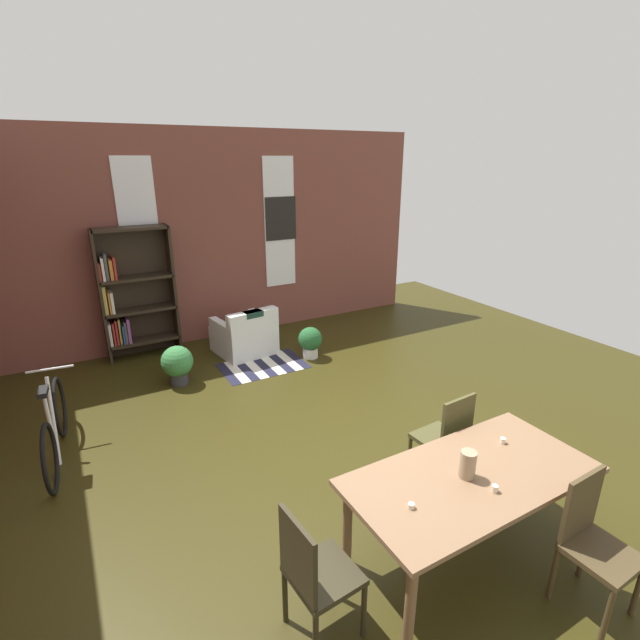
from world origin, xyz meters
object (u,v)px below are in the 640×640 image
object	(u,v)px
dining_chair_near_right	(592,539)
potted_plant_corner	(177,363)
potted_plant_by_shelf	(310,341)
bookshelf_tall	(132,295)
dining_chair_far_right	(446,436)
vase_on_table	(468,464)
bicycle_second	(55,429)
armchair_white	(245,336)
dining_chair_head_left	(314,573)
dining_table	(471,483)

from	to	relation	value
dining_chair_near_right	potted_plant_corner	size ratio (longest dim) A/B	1.77
potted_plant_by_shelf	bookshelf_tall	bearing A→B (deg)	148.94
dining_chair_far_right	potted_plant_by_shelf	distance (m)	3.19
vase_on_table	dining_chair_far_right	size ratio (longest dim) A/B	0.22
potted_plant_corner	bicycle_second	bearing A→B (deg)	-144.10
potted_plant_by_shelf	potted_plant_corner	bearing A→B (deg)	177.09
armchair_white	bicycle_second	bearing A→B (deg)	-148.45
vase_on_table	potted_plant_by_shelf	distance (m)	3.96
potted_plant_by_shelf	dining_chair_near_right	bearing A→B (deg)	-94.04
vase_on_table	potted_plant_by_shelf	xyz separation A→B (m)	(0.79, 3.84, -0.57)
dining_chair_head_left	potted_plant_corner	world-z (taller)	dining_chair_head_left
dining_table	bicycle_second	distance (m)	3.95
dining_chair_head_left	potted_plant_corner	bearing A→B (deg)	88.73
vase_on_table	bicycle_second	world-z (taller)	vase_on_table
dining_chair_far_right	dining_table	bearing A→B (deg)	-122.02
dining_chair_near_right	potted_plant_corner	xyz separation A→B (m)	(-1.64, 4.62, -0.21)
dining_chair_far_right	bicycle_second	size ratio (longest dim) A/B	0.57
dining_chair_far_right	dining_chair_near_right	size ratio (longest dim) A/B	1.00
vase_on_table	bookshelf_tall	bearing A→B (deg)	105.68
dining_table	armchair_white	xyz separation A→B (m)	(-0.06, 4.49, -0.37)
dining_chair_near_right	bookshelf_tall	distance (m)	6.20
potted_plant_by_shelf	armchair_white	bearing A→B (deg)	140.42
dining_table	dining_chair_head_left	bearing A→B (deg)	-179.75
dining_chair_near_right	vase_on_table	bearing A→B (deg)	125.02
dining_table	bookshelf_tall	world-z (taller)	bookshelf_tall
dining_table	dining_chair_near_right	xyz separation A→B (m)	(0.42, -0.68, -0.14)
dining_table	potted_plant_corner	distance (m)	4.14
bicycle_second	potted_plant_by_shelf	world-z (taller)	bicycle_second
dining_chair_head_left	potted_plant_corner	distance (m)	3.95
armchair_white	potted_plant_by_shelf	distance (m)	1.03
dining_table	dining_chair_far_right	distance (m)	0.81
vase_on_table	dining_chair_near_right	bearing A→B (deg)	-54.98
potted_plant_corner	dining_chair_far_right	bearing A→B (deg)	-63.24
dining_chair_far_right	bicycle_second	xyz separation A→B (m)	(-3.09, 2.21, -0.18)
potted_plant_by_shelf	vase_on_table	bearing A→B (deg)	-101.69
dining_chair_near_right	bookshelf_tall	bearing A→B (deg)	108.23
dining_chair_far_right	armchair_white	xyz separation A→B (m)	(-0.48, 3.82, -0.23)
bicycle_second	dining_table	bearing A→B (deg)	-47.34
dining_chair_far_right	potted_plant_corner	world-z (taller)	dining_chair_far_right
dining_chair_far_right	dining_chair_near_right	distance (m)	1.36
armchair_white	bicycle_second	distance (m)	3.06
dining_chair_near_right	potted_plant_corner	distance (m)	4.90
vase_on_table	bicycle_second	size ratio (longest dim) A/B	0.12
dining_table	potted_plant_by_shelf	size ratio (longest dim) A/B	3.90
bicycle_second	potted_plant_corner	bearing A→B (deg)	35.90
dining_chair_near_right	potted_plant_by_shelf	bearing A→B (deg)	85.96
dining_table	potted_plant_by_shelf	world-z (taller)	dining_table
dining_table	dining_chair_far_right	bearing A→B (deg)	57.98
bicycle_second	potted_plant_corner	distance (m)	1.79
potted_plant_by_shelf	dining_table	bearing A→B (deg)	-100.86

